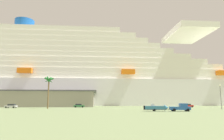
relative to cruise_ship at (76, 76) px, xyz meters
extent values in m
plane|color=#66754C|center=(25.32, -30.43, -19.64)|extent=(600.00, 600.00, 0.00)
cube|color=white|center=(2.73, 0.18, -11.55)|extent=(259.66, 50.66, 16.16)
cube|color=white|center=(2.73, 0.18, -1.79)|extent=(228.59, 45.99, 3.36)
cube|color=white|center=(-2.42, -0.13, 1.57)|extent=(214.14, 44.89, 3.36)
cube|color=white|center=(-7.57, -0.44, 4.92)|extent=(206.34, 43.62, 3.36)
cube|color=white|center=(-12.72, -0.75, 8.28)|extent=(196.88, 42.68, 3.36)
cube|color=white|center=(-17.88, -1.06, 11.64)|extent=(186.10, 41.14, 3.36)
cube|color=white|center=(-23.03, -1.37, 15.00)|extent=(173.85, 40.08, 3.36)
cube|color=white|center=(-28.18, -1.68, 18.36)|extent=(166.90, 39.31, 3.36)
cube|color=white|center=(-33.33, -1.99, 21.72)|extent=(161.64, 38.61, 3.36)
cube|color=white|center=(-38.48, -2.30, 25.07)|extent=(156.19, 37.97, 3.36)
cube|color=white|center=(-43.63, -2.61, 28.43)|extent=(145.97, 36.79, 3.36)
cube|color=white|center=(79.99, 4.83, 32.11)|extent=(28.08, 40.21, 4.00)
cylinder|color=#1959B2|center=(-35.90, -2.15, 34.23)|extent=(13.41, 13.41, 8.23)
cylinder|color=silver|center=(85.14, 5.14, 36.11)|extent=(0.80, 0.80, 12.00)
cube|color=orange|center=(-26.22, -19.91, 0.56)|extent=(8.18, 3.68, 2.80)
cube|color=orange|center=(33.88, -16.29, 0.56)|extent=(8.18, 3.68, 2.80)
cube|color=orange|center=(93.97, -12.67, 0.56)|extent=(8.18, 3.68, 2.80)
cube|color=gray|center=(-19.11, -29.56, -15.93)|extent=(68.04, 27.08, 7.42)
cube|color=#4C4C51|center=(-19.11, -29.56, -11.92)|extent=(70.76, 28.17, 0.60)
cube|color=#2659A5|center=(41.87, -78.37, -18.79)|extent=(5.75, 2.48, 0.90)
cube|color=#2659A5|center=(42.87, -78.45, -17.89)|extent=(2.17, 2.01, 0.90)
cube|color=#26333F|center=(43.54, -78.51, -17.98)|extent=(0.25, 1.68, 0.63)
cylinder|color=black|center=(43.91, -77.54, -19.24)|extent=(0.82, 0.35, 0.80)
cylinder|color=black|center=(43.73, -79.53, -19.24)|extent=(0.82, 0.35, 0.80)
cylinder|color=black|center=(40.17, -77.21, -19.24)|extent=(0.82, 0.35, 0.80)
cylinder|color=black|center=(40.00, -79.21, -19.24)|extent=(0.82, 0.35, 0.80)
cube|color=#595960|center=(35.03, -77.77, -19.17)|extent=(6.34, 2.16, 0.16)
cube|color=#595960|center=(38.70, -78.09, -19.17)|extent=(2.04, 0.30, 0.10)
cylinder|color=black|center=(34.83, -76.84, -19.32)|extent=(0.66, 0.27, 0.64)
cylinder|color=black|center=(34.67, -78.65, -19.32)|extent=(0.66, 0.27, 0.64)
cube|color=teal|center=(35.03, -77.77, -18.64)|extent=(5.80, 2.29, 0.90)
cone|color=teal|center=(38.25, -78.05, -18.64)|extent=(1.34, 1.73, 1.63)
cube|color=silver|center=(34.47, -77.72, -17.84)|extent=(0.88, 1.07, 0.70)
cube|color=black|center=(32.01, -77.51, -18.64)|extent=(0.40, 0.53, 1.10)
cylinder|color=brown|center=(-0.86, -58.28, -14.32)|extent=(0.51, 0.51, 10.64)
cone|color=#1E6628|center=(-0.46, -58.27, -8.90)|extent=(0.79, 3.05, 2.72)
cone|color=#1E6628|center=(-0.69, -57.91, -8.90)|extent=(3.20, 1.95, 2.46)
cone|color=#1E6628|center=(-1.12, -57.97, -8.90)|extent=(2.99, 2.67, 2.19)
cone|color=#1E6628|center=(-1.25, -58.34, -8.90)|extent=(1.19, 3.22, 2.55)
cone|color=#1E6628|center=(-1.08, -58.61, -8.90)|extent=(3.16, 2.41, 2.17)
cone|color=#1E6628|center=(-0.71, -58.65, -8.90)|extent=(3.38, 1.92, 2.03)
sphere|color=#1E6628|center=(-0.86, -58.28, -9.00)|extent=(1.10, 1.10, 1.10)
cylinder|color=slate|center=(60.26, -66.99, -15.69)|extent=(0.20, 0.20, 7.89)
sphere|color=#F9F2CC|center=(60.26, -66.99, -11.49)|extent=(0.56, 0.56, 0.56)
cube|color=red|center=(57.48, -45.16, -18.96)|extent=(4.74, 2.43, 0.70)
cube|color=#1E232D|center=(57.25, -45.19, -18.33)|extent=(2.73, 1.99, 0.55)
cylinder|color=black|center=(58.85, -44.04, -19.31)|extent=(0.68, 0.30, 0.66)
cylinder|color=black|center=(59.08, -45.91, -19.31)|extent=(0.68, 0.30, 0.66)
cylinder|color=black|center=(55.88, -44.41, -19.31)|extent=(0.68, 0.30, 0.66)
cylinder|color=black|center=(56.11, -46.28, -19.31)|extent=(0.68, 0.30, 0.66)
cube|color=#2D723F|center=(9.03, -44.91, -18.96)|extent=(4.83, 2.16, 0.70)
cube|color=#1E232D|center=(8.79, -44.93, -18.33)|extent=(2.75, 1.83, 0.55)
cylinder|color=black|center=(10.51, -43.89, -19.31)|extent=(0.67, 0.27, 0.66)
cylinder|color=black|center=(10.65, -45.71, -19.31)|extent=(0.67, 0.27, 0.66)
cylinder|color=black|center=(7.41, -44.12, -19.31)|extent=(0.67, 0.27, 0.66)
cylinder|color=black|center=(7.55, -45.94, -19.31)|extent=(0.67, 0.27, 0.66)
cube|color=silver|center=(-18.02, -50.85, -18.96)|extent=(4.67, 2.02, 0.70)
cube|color=#1E232D|center=(-17.79, -50.85, -18.33)|extent=(2.63, 1.79, 0.55)
cylinder|color=black|center=(-19.57, -51.80, -19.31)|extent=(0.66, 0.23, 0.66)
cylinder|color=black|center=(-19.54, -49.85, -19.31)|extent=(0.66, 0.23, 0.66)
cylinder|color=black|center=(-16.50, -51.85, -19.31)|extent=(0.66, 0.23, 0.66)
cylinder|color=black|center=(-16.47, -49.90, -19.31)|extent=(0.66, 0.23, 0.66)
camera|label=1|loc=(21.62, -134.94, -16.75)|focal=32.08mm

